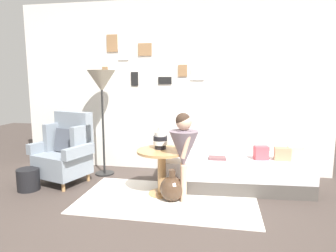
{
  "coord_description": "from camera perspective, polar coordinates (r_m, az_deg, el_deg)",
  "views": [
    {
      "loc": [
        0.8,
        -2.57,
        1.41
      ],
      "look_at": [
        0.15,
        0.95,
        0.85
      ],
      "focal_mm": 31.56,
      "sensor_mm": 36.0,
      "label": 1
    }
  ],
  "objects": [
    {
      "name": "armchair",
      "position": [
        4.33,
        -19.1,
        -4.58
      ],
      "size": [
        0.87,
        0.75,
        0.97
      ],
      "color": "tan",
      "rests_on": "ground"
    },
    {
      "name": "demijohn_near",
      "position": [
        3.54,
        0.8,
        -11.95
      ],
      "size": [
        0.29,
        0.29,
        0.38
      ],
      "color": "#473323",
      "rests_on": "ground"
    },
    {
      "name": "pillow_mid",
      "position": [
        4.03,
        21.22,
        -5.04
      ],
      "size": [
        0.2,
        0.13,
        0.16
      ],
      "primitive_type": "cube",
      "rotation": [
        0.0,
        0.0,
        -0.04
      ],
      "color": "tan",
      "rests_on": "daybed"
    },
    {
      "name": "magazine_basket",
      "position": [
        4.27,
        -25.36,
        -9.31
      ],
      "size": [
        0.28,
        0.28,
        0.28
      ],
      "primitive_type": "cylinder",
      "color": "black",
      "rests_on": "ground"
    },
    {
      "name": "rug",
      "position": [
        3.62,
        -0.09,
        -13.95
      ],
      "size": [
        2.09,
        1.17,
        0.01
      ],
      "primitive_type": "cube",
      "color": "silver",
      "rests_on": "ground"
    },
    {
      "name": "daybed",
      "position": [
        4.07,
        12.39,
        -8.63
      ],
      "size": [
        1.95,
        0.92,
        0.4
      ],
      "color": "#4C4742",
      "rests_on": "ground"
    },
    {
      "name": "book_on_daybed",
      "position": [
        3.87,
        9.47,
        -6.12
      ],
      "size": [
        0.23,
        0.18,
        0.03
      ],
      "primitive_type": "cube",
      "rotation": [
        0.0,
        0.0,
        0.07
      ],
      "color": "brown",
      "rests_on": "daybed"
    },
    {
      "name": "ground_plane",
      "position": [
        3.04,
        -6.38,
        -18.8
      ],
      "size": [
        12.0,
        12.0,
        0.0
      ],
      "primitive_type": "plane",
      "color": "#423833"
    },
    {
      "name": "pillow_back",
      "position": [
        3.97,
        17.53,
        -4.97
      ],
      "size": [
        0.19,
        0.15,
        0.17
      ],
      "primitive_type": "cube",
      "rotation": [
        0.0,
        0.0,
        0.19
      ],
      "color": "#D64C56",
      "rests_on": "daybed"
    },
    {
      "name": "floor_lamp",
      "position": [
        4.42,
        -12.7,
        7.76
      ],
      "size": [
        0.41,
        0.41,
        1.55
      ],
      "color": "black",
      "rests_on": "ground"
    },
    {
      "name": "side_table",
      "position": [
        3.64,
        -1.22,
        -7.05
      ],
      "size": [
        0.61,
        0.61,
        0.57
      ],
      "color": "tan",
      "rests_on": "ground"
    },
    {
      "name": "gallery_wall",
      "position": [
        4.59,
        0.4,
        7.55
      ],
      "size": [
        4.8,
        0.12,
        2.6
      ],
      "color": "silver",
      "rests_on": "ground"
    },
    {
      "name": "vase_striped",
      "position": [
        3.64,
        -1.49,
        -2.68
      ],
      "size": [
        0.17,
        0.17,
        0.28
      ],
      "color": "black",
      "rests_on": "side_table"
    },
    {
      "name": "person_child",
      "position": [
        3.39,
        3.05,
        -3.9
      ],
      "size": [
        0.34,
        0.34,
        1.04
      ],
      "color": "#D8AD8E",
      "rests_on": "ground"
    },
    {
      "name": "pillow_head",
      "position": [
        4.1,
        23.39,
        -4.86
      ],
      "size": [
        0.19,
        0.13,
        0.17
      ],
      "primitive_type": "cube",
      "rotation": [
        0.0,
        0.0,
        -0.03
      ],
      "color": "beige",
      "rests_on": "daybed"
    }
  ]
}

